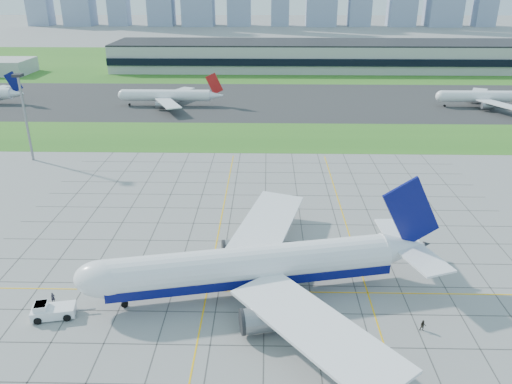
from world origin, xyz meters
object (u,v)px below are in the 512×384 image
Objects in this scene: airliner at (254,266)px; distant_jet_1 at (168,95)px; crew_far at (423,326)px; distant_jet_2 at (485,96)px; light_mast at (24,107)px; pushback_tug at (51,311)px; crew_near at (53,298)px.

airliner reaches higher than distant_jet_1.
distant_jet_2 is (67.32, 147.47, 3.54)m from crew_far.
light_mast is 84.26m from pushback_tug.
crew_near is 60.45m from crew_far.
crew_far is at bearing -39.12° from light_mast.
airliner is at bearing -73.72° from distant_jet_1.
distant_jet_1 is at bearing -179.65° from distant_jet_2.
distant_jet_1 reaches higher than pushback_tug.
light_mast is 96.52m from airliner.
light_mast is 177.01m from distant_jet_2.
crew_near is 140.82m from distant_jet_1.
crew_near is at bearing 174.01° from airliner.
crew_far is 162.15m from distant_jet_2.
crew_near is at bearing 96.90° from pushback_tug.
distant_jet_1 is at bearing 81.15° from pushback_tug.
distant_jet_2 reaches higher than crew_far.
pushback_tug is 4.08m from crew_near.
crew_far is at bearing -114.54° from distant_jet_2.
crew_near is (-33.71, -3.48, -4.47)m from airliner.
distant_jet_1 is at bearing 94.40° from airliner.
airliner is 33.21× the size of crew_near.
crew_near is 0.99× the size of crew_far.
pushback_tug is 5.25× the size of crew_far.
airliner is at bearing -44.70° from light_mast.
distant_jet_2 reaches higher than pushback_tug.
distant_jet_2 is (161.94, 70.51, -11.69)m from light_mast.
pushback_tug is at bearing -130.96° from distant_jet_2.
airliner is at bearing -124.20° from distant_jet_2.
airliner is 142.89m from distant_jet_1.
airliner is 33.48m from pushback_tug.
airliner is 33.02× the size of crew_far.
distant_jet_1 is at bearing 68.02° from light_mast.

